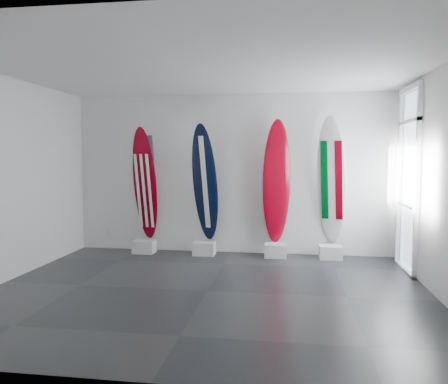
% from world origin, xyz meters
% --- Properties ---
extents(floor, '(6.00, 6.00, 0.00)m').
position_xyz_m(floor, '(0.00, 0.00, 0.00)').
color(floor, black).
rests_on(floor, ground).
extents(ceiling, '(6.00, 6.00, 0.00)m').
position_xyz_m(ceiling, '(0.00, 0.00, 3.00)').
color(ceiling, white).
rests_on(ceiling, wall_back).
extents(wall_back, '(6.00, 0.00, 6.00)m').
position_xyz_m(wall_back, '(0.00, 2.50, 1.50)').
color(wall_back, white).
rests_on(wall_back, ground).
extents(wall_front, '(6.00, 0.00, 6.00)m').
position_xyz_m(wall_front, '(0.00, -2.50, 1.50)').
color(wall_front, white).
rests_on(wall_front, ground).
extents(wall_left, '(0.00, 5.00, 5.00)m').
position_xyz_m(wall_left, '(-3.00, 0.00, 1.50)').
color(wall_left, white).
rests_on(wall_left, ground).
extents(wall_right, '(0.00, 5.00, 5.00)m').
position_xyz_m(wall_right, '(3.00, 0.00, 1.50)').
color(wall_right, white).
rests_on(wall_right, ground).
extents(display_block_usa, '(0.40, 0.30, 0.24)m').
position_xyz_m(display_block_usa, '(-1.63, 2.18, 0.12)').
color(display_block_usa, silver).
rests_on(display_block_usa, floor).
extents(surfboard_usa, '(0.56, 0.49, 2.16)m').
position_xyz_m(surfboard_usa, '(-1.63, 2.28, 1.31)').
color(surfboard_usa, maroon).
rests_on(surfboard_usa, display_block_usa).
extents(display_block_navy, '(0.40, 0.30, 0.24)m').
position_xyz_m(display_block_navy, '(-0.47, 2.18, 0.12)').
color(display_block_navy, silver).
rests_on(display_block_navy, floor).
extents(surfboard_navy, '(0.61, 0.59, 2.21)m').
position_xyz_m(surfboard_navy, '(-0.47, 2.28, 1.34)').
color(surfboard_navy, black).
rests_on(surfboard_navy, display_block_navy).
extents(display_block_swiss, '(0.40, 0.30, 0.24)m').
position_xyz_m(display_block_swiss, '(0.86, 2.18, 0.12)').
color(display_block_swiss, silver).
rests_on(display_block_swiss, floor).
extents(surfboard_swiss, '(0.55, 0.33, 2.27)m').
position_xyz_m(surfboard_swiss, '(0.86, 2.28, 1.37)').
color(surfboard_swiss, maroon).
rests_on(surfboard_swiss, display_block_swiss).
extents(display_block_italy, '(0.40, 0.30, 0.24)m').
position_xyz_m(display_block_italy, '(1.84, 2.18, 0.12)').
color(display_block_italy, silver).
rests_on(display_block_italy, floor).
extents(surfboard_italy, '(0.64, 0.60, 2.33)m').
position_xyz_m(surfboard_italy, '(1.84, 2.28, 1.40)').
color(surfboard_italy, white).
rests_on(surfboard_italy, display_block_italy).
extents(wall_outlet, '(0.09, 0.02, 0.13)m').
position_xyz_m(wall_outlet, '(-2.45, 2.48, 0.35)').
color(wall_outlet, silver).
rests_on(wall_outlet, wall_back).
extents(glass_door, '(0.12, 1.16, 2.85)m').
position_xyz_m(glass_door, '(2.97, 1.55, 1.43)').
color(glass_door, white).
rests_on(glass_door, floor).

